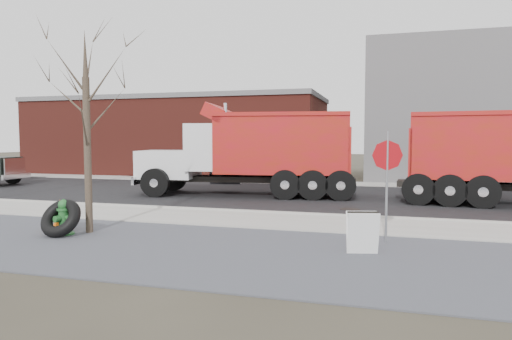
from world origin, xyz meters
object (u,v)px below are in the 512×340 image
(fire_hydrant, at_px, (64,219))
(truck_tire, at_px, (61,218))
(sandwich_board, at_px, (362,232))
(stop_sign, at_px, (387,167))
(dump_truck_red_b, at_px, (254,150))

(fire_hydrant, bearing_deg, truck_tire, -61.20)
(truck_tire, height_order, sandwich_board, truck_tire)
(fire_hydrant, bearing_deg, stop_sign, 27.91)
(fire_hydrant, xyz_separation_m, sandwich_board, (7.36, 0.10, 0.06))
(truck_tire, xyz_separation_m, sandwich_board, (7.34, 0.24, 0.01))
(stop_sign, bearing_deg, fire_hydrant, -164.68)
(truck_tire, distance_m, stop_sign, 8.06)
(fire_hydrant, distance_m, sandwich_board, 7.37)
(fire_hydrant, height_order, sandwich_board, sandwich_board)
(stop_sign, relative_size, dump_truck_red_b, 0.28)
(truck_tire, height_order, stop_sign, stop_sign)
(fire_hydrant, height_order, truck_tire, truck_tire)
(fire_hydrant, distance_m, truck_tire, 0.15)
(stop_sign, relative_size, sandwich_board, 2.92)
(truck_tire, distance_m, dump_truck_red_b, 9.56)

